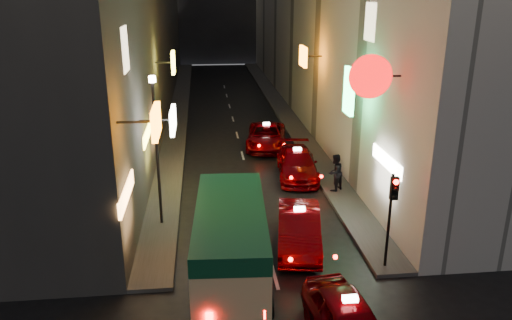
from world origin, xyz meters
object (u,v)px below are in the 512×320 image
object	(u,v)px
traffic_light	(392,202)
lamp_post	(156,142)
minibus	(231,236)
taxi_near	(349,320)

from	to	relation	value
traffic_light	lamp_post	bearing A→B (deg)	151.09
minibus	traffic_light	xyz separation A→B (m)	(5.53, 0.12, 0.93)
taxi_near	lamp_post	size ratio (longest dim) A/B	0.89
taxi_near	traffic_light	size ratio (longest dim) A/B	1.59
traffic_light	lamp_post	size ratio (longest dim) A/B	0.56
minibus	lamp_post	world-z (taller)	lamp_post
traffic_light	taxi_near	bearing A→B (deg)	-123.93
taxi_near	traffic_light	xyz separation A→B (m)	(2.49, 3.70, 1.83)
minibus	taxi_near	world-z (taller)	minibus
minibus	traffic_light	size ratio (longest dim) A/B	1.88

